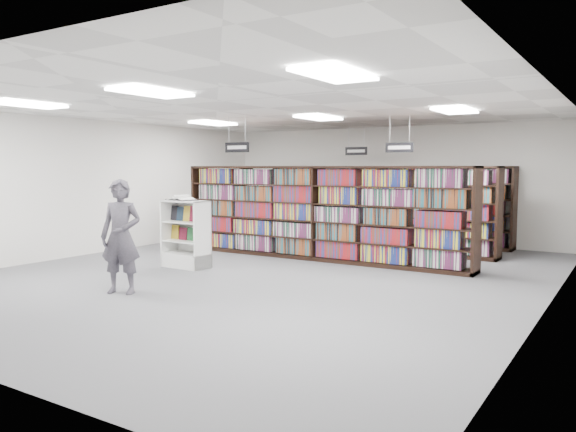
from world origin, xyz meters
The scene contains 20 objects.
floor centered at (0.00, 0.00, 0.00)m, with size 12.00×12.00×0.00m, color #5B5B60.
ceiling centered at (0.00, 0.00, 3.20)m, with size 10.00×12.00×0.10m, color white.
wall_back centered at (0.00, 6.00, 1.60)m, with size 10.00×0.10×3.20m, color silver.
wall_left centered at (-5.00, 0.00, 1.60)m, with size 0.10×12.00×3.20m, color silver.
wall_right centered at (5.00, 0.00, 1.60)m, with size 0.10×12.00×3.20m, color silver.
bookshelf_row_near centered at (0.00, 2.00, 1.05)m, with size 7.00×0.60×2.10m.
bookshelf_row_mid centered at (0.00, 4.00, 1.05)m, with size 7.00×0.60×2.10m.
bookshelf_row_far centered at (0.00, 5.70, 1.05)m, with size 7.00×0.60×2.10m.
aisle_sign_left centered at (-1.50, 1.00, 2.53)m, with size 0.65×0.02×0.80m.
aisle_sign_right centered at (1.50, 3.00, 2.53)m, with size 0.65×0.02×0.80m.
aisle_sign_center centered at (-0.50, 5.00, 2.53)m, with size 0.65×0.02×0.80m.
troffer_front_left centered at (-3.00, -3.00, 3.16)m, with size 0.60×1.20×0.04m, color white.
troffer_front_center centered at (0.00, -3.00, 3.16)m, with size 0.60×1.20×0.04m, color white.
troffer_front_right centered at (3.00, -3.00, 3.16)m, with size 0.60×1.20×0.04m, color white.
troffer_back_left centered at (-3.00, 2.00, 3.16)m, with size 0.60×1.20×0.04m, color white.
troffer_back_center centered at (0.00, 2.00, 3.16)m, with size 0.60×1.20×0.04m, color white.
troffer_back_right centered at (3.00, 2.00, 3.16)m, with size 0.60×1.20×0.04m, color white.
endcap_display centered at (-1.83, -0.30, 0.47)m, with size 1.01×0.54×1.39m.
open_book centered at (-1.97, -0.29, 1.42)m, with size 0.76×0.57×0.13m.
shopper centered at (-1.08, -2.69, 0.94)m, with size 0.69×0.45×1.88m, color #4E4954.
Camera 1 is at (6.09, -8.95, 2.08)m, focal length 35.00 mm.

